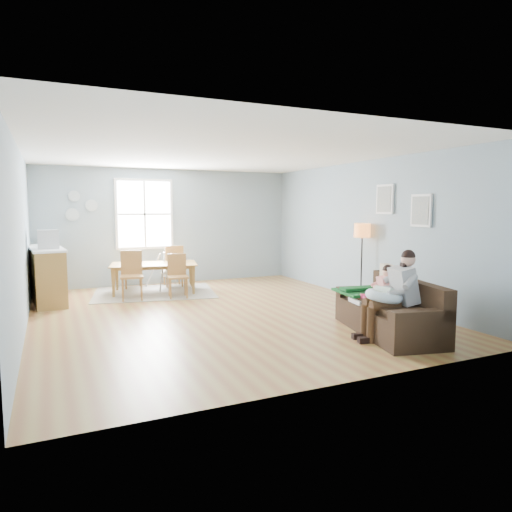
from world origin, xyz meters
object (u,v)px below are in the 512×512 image
toddler (382,286)px  floor_lamp (362,237)px  storage_cube (365,313)px  dining_table (154,278)px  chair_sw (132,272)px  chair_nw (133,267)px  counter (47,274)px  baby_swing (168,272)px  father (394,292)px  sofa (391,314)px  monitor (48,239)px  chair_ne (174,263)px  chair_se (177,273)px

toddler → floor_lamp: (1.05, 1.84, 0.58)m
storage_cube → dining_table: bearing=118.3°
chair_sw → chair_nw: 1.21m
counter → baby_swing: counter is taller
father → toddler: size_ratio=1.61×
toddler → storage_cube: (-0.14, 0.18, -0.43)m
sofa → chair_sw: 5.03m
toddler → monitor: monitor is taller
monitor → baby_swing: bearing=19.6°
floor_lamp → toddler: bearing=-119.6°
sofa → chair_nw: chair_nw is taller
baby_swing → sofa: bearing=-68.1°
chair_ne → floor_lamp: bearing=-46.5°
counter → baby_swing: size_ratio=2.08×
floor_lamp → dining_table: size_ratio=0.85×
toddler → monitor: 5.95m
chair_nw → monitor: monitor is taller
floor_lamp → counter: 6.07m
dining_table → monitor: monitor is taller
sofa → counter: 6.36m
sofa → father: (-0.18, -0.24, 0.38)m
chair_sw → chair_se: (0.87, -0.17, -0.06)m
sofa → counter: counter is taller
chair_se → counter: bearing=165.3°
storage_cube → chair_nw: chair_nw is taller
chair_sw → counter: (-1.51, 0.46, -0.02)m
storage_cube → baby_swing: 5.00m
father → toddler: 0.46m
chair_se → chair_ne: (0.23, 1.19, 0.05)m
counter → storage_cube: bearing=-43.8°
storage_cube → counter: (-4.32, 4.13, 0.31)m
father → chair_ne: bearing=107.6°
father → chair_se: size_ratio=1.41×
sofa → chair_se: chair_se is taller
toddler → storage_cube: size_ratio=1.66×
chair_nw → floor_lamp: bearing=-40.5°
storage_cube → chair_nw: bearing=117.9°
toddler → chair_nw: toddler is taller
baby_swing → chair_ne: bearing=23.5°
floor_lamp → chair_se: floor_lamp is taller
toddler → chair_nw: bearing=118.3°
sofa → dining_table: 5.17m
sofa → chair_ne: (-1.87, 5.08, 0.27)m
chair_ne → chair_sw: bearing=-136.9°
father → chair_nw: (-2.56, 5.48, -0.17)m
chair_se → baby_swing: size_ratio=0.94×
storage_cube → dining_table: dining_table is taller
father → chair_se: (-1.92, 4.12, -0.17)m
sofa → chair_nw: (-2.75, 5.24, 0.21)m
dining_table → chair_sw: (-0.54, -0.51, 0.24)m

